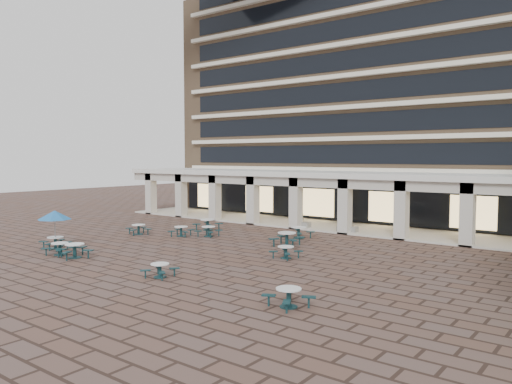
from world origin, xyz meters
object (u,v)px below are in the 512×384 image
at_px(planter_left, 301,222).
at_px(picnic_table_2, 160,269).
at_px(planter_right, 348,227).
at_px(picnic_table_0, 60,248).
at_px(picnic_table_1, 75,249).

bearing_deg(planter_left, picnic_table_2, -78.91).
relative_size(picnic_table_2, planter_right, 1.09).
distance_m(picnic_table_0, planter_right, 19.70).
relative_size(picnic_table_1, picnic_table_2, 1.27).
distance_m(picnic_table_2, planter_right, 17.57).
relative_size(picnic_table_1, planter_left, 1.39).
relative_size(picnic_table_0, planter_right, 1.16).
height_order(picnic_table_2, planter_left, planter_left).
relative_size(planter_left, planter_right, 1.00).
bearing_deg(picnic_table_2, planter_left, 89.68).
xyz_separation_m(picnic_table_1, picnic_table_2, (7.14, -0.16, -0.08)).
bearing_deg(picnic_table_1, picnic_table_0, -158.59).
distance_m(planter_left, planter_right, 4.03).
bearing_deg(picnic_table_0, picnic_table_2, -9.71).
xyz_separation_m(picnic_table_0, planter_left, (5.08, 17.47, 0.03)).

